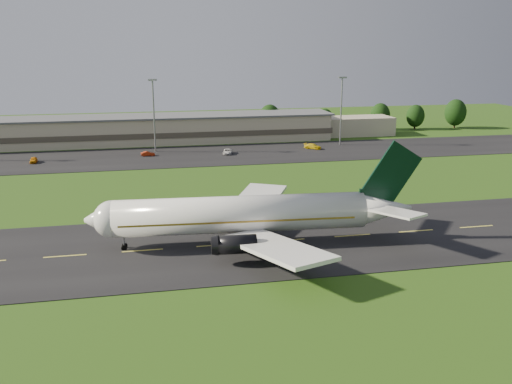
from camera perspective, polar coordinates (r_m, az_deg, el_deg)
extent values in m
plane|color=#254B12|center=(86.59, -11.28, -5.82)|extent=(360.00, 360.00, 0.00)
cube|color=black|center=(86.57, -11.28, -5.79)|extent=(220.00, 30.00, 0.10)
cube|color=black|center=(156.14, -11.73, 3.35)|extent=(260.00, 30.00, 0.10)
cylinder|color=white|center=(86.31, -1.55, -2.23)|extent=(38.31, 8.36, 5.60)
sphere|color=white|center=(86.48, -14.18, -2.65)|extent=(5.60, 5.60, 5.60)
cone|color=white|center=(86.73, -15.49, -2.69)|extent=(4.38, 5.65, 5.38)
cone|color=white|center=(91.38, 12.62, -1.63)|extent=(9.38, 6.13, 5.49)
cube|color=olive|center=(86.37, -1.88, -2.46)|extent=(35.32, 8.18, 0.28)
cube|color=black|center=(86.39, -14.60, -2.32)|extent=(2.21, 3.14, 0.65)
cube|color=white|center=(76.92, 1.96, -5.56)|extent=(13.02, 20.23, 2.20)
cube|color=white|center=(97.62, -0.20, -1.13)|extent=(15.13, 20.03, 2.20)
cube|color=white|center=(86.66, 13.78, -1.97)|extent=(7.09, 9.39, 0.91)
cube|color=white|center=(95.67, 11.63, -0.28)|extent=(7.91, 9.33, 0.91)
cube|color=black|center=(90.40, 11.79, -0.57)|extent=(5.03, 0.91, 3.00)
cube|color=black|center=(90.38, 13.41, 1.75)|extent=(9.44, 1.14, 10.55)
cylinder|color=black|center=(79.22, -1.99, -5.26)|extent=(5.78, 3.10, 2.70)
cylinder|color=black|center=(94.36, -2.97, -1.97)|extent=(5.78, 3.10, 2.70)
cube|color=#C4B696|center=(179.14, -11.87, 6.06)|extent=(120.00, 15.00, 8.00)
cube|color=#4C4438|center=(179.26, -11.86, 5.81)|extent=(121.00, 15.40, 1.60)
cube|color=#595B60|center=(178.59, -11.94, 7.37)|extent=(122.00, 16.00, 0.50)
cube|color=#C4B696|center=(194.28, 9.37, 6.53)|extent=(28.00, 11.00, 6.00)
cylinder|color=gray|center=(162.55, -10.17, 7.42)|extent=(0.44, 0.44, 20.00)
cube|color=gray|center=(161.63, -10.33, 10.98)|extent=(2.40, 1.20, 0.50)
cylinder|color=gray|center=(173.17, 8.50, 7.93)|extent=(0.44, 0.44, 20.00)
cube|color=gray|center=(172.30, 8.63, 11.26)|extent=(2.40, 1.20, 0.50)
cylinder|color=black|center=(191.86, -23.18, 4.91)|extent=(0.56, 0.56, 2.46)
ellipsoid|color=black|center=(191.43, -23.27, 5.79)|extent=(5.75, 5.75, 7.18)
cylinder|color=black|center=(194.00, 1.37, 6.28)|extent=(0.56, 0.56, 3.14)
ellipsoid|color=black|center=(193.48, 1.38, 7.41)|extent=(7.33, 7.33, 9.16)
cylinder|color=black|center=(199.28, 6.86, 6.32)|extent=(0.56, 0.56, 2.56)
ellipsoid|color=black|center=(198.86, 6.88, 7.22)|extent=(5.98, 5.98, 7.47)
cylinder|color=black|center=(208.60, 12.26, 6.52)|extent=(0.56, 0.56, 2.95)
ellipsoid|color=black|center=(208.14, 12.32, 7.50)|extent=(6.89, 6.89, 8.61)
cylinder|color=black|center=(212.94, 15.59, 6.45)|extent=(0.56, 0.56, 2.74)
ellipsoid|color=black|center=(212.52, 15.65, 7.34)|extent=(6.39, 6.39, 7.98)
cylinder|color=black|center=(220.00, 19.23, 6.49)|extent=(0.56, 0.56, 3.26)
ellipsoid|color=black|center=(219.52, 19.32, 7.52)|extent=(7.62, 7.62, 9.52)
imported|color=orange|center=(157.20, -21.36, 3.01)|extent=(1.98, 4.33, 1.44)
imported|color=#9F240A|center=(158.08, -10.76, 3.78)|extent=(3.76, 1.40, 1.23)
imported|color=silver|center=(158.29, -2.87, 4.07)|extent=(3.36, 5.35, 1.38)
imported|color=gold|center=(166.66, 5.71, 4.57)|extent=(5.21, 4.97, 1.49)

